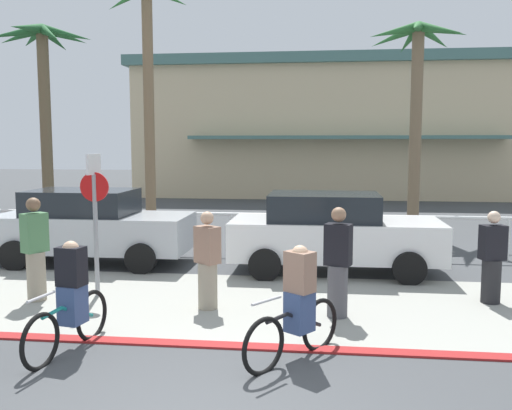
{
  "coord_description": "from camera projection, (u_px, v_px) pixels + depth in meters",
  "views": [
    {
      "loc": [
        1.14,
        -5.06,
        2.76
      ],
      "look_at": [
        -0.18,
        6.0,
        1.52
      ],
      "focal_mm": 39.39,
      "sensor_mm": 36.0,
      "label": 1
    }
  ],
  "objects": [
    {
      "name": "rail_fence",
      "position": [
        275.0,
        222.0,
        13.73
      ],
      "size": [
        24.14,
        0.08,
        1.04
      ],
      "color": "white",
      "rests_on": "ground"
    },
    {
      "name": "ground_plane",
      "position": [
        280.0,
        244.0,
        15.3
      ],
      "size": [
        80.0,
        80.0,
        0.0
      ],
      "primitive_type": "plane",
      "color": "#424447"
    },
    {
      "name": "stop_sign_bike_lane",
      "position": [
        95.0,
        204.0,
        9.91
      ],
      "size": [
        0.52,
        0.56,
        2.56
      ],
      "color": "gray",
      "rests_on": "ground"
    },
    {
      "name": "cyclist_black_0",
      "position": [
        297.0,
        306.0,
        7.12
      ],
      "size": [
        1.15,
        1.49,
        1.5
      ],
      "color": "black",
      "rests_on": "ground"
    },
    {
      "name": "curb_paint",
      "position": [
        236.0,
        346.0,
        7.61
      ],
      "size": [
        44.0,
        0.24,
        0.03
      ],
      "primitive_type": "cube",
      "color": "maroon",
      "rests_on": "ground"
    },
    {
      "name": "car_white_2",
      "position": [
        333.0,
        232.0,
        11.87
      ],
      "size": [
        4.4,
        2.02,
        1.69
      ],
      "color": "white",
      "rests_on": "ground"
    },
    {
      "name": "palm_tree_1",
      "position": [
        43.0,
        71.0,
        17.78
      ],
      "size": [
        3.1,
        3.57,
        6.47
      ],
      "color": "brown",
      "rests_on": "ground"
    },
    {
      "name": "sidewalk_strip",
      "position": [
        254.0,
        304.0,
        9.58
      ],
      "size": [
        44.0,
        4.0,
        0.02
      ],
      "primitive_type": "cube",
      "color": "#9E9E93",
      "rests_on": "ground"
    },
    {
      "name": "pedestrian_0",
      "position": [
        492.0,
        262.0,
        9.57
      ],
      "size": [
        0.45,
        0.39,
        1.61
      ],
      "color": "#232326",
      "rests_on": "ground"
    },
    {
      "name": "car_silver_1",
      "position": [
        91.0,
        226.0,
        12.79
      ],
      "size": [
        4.4,
        2.02,
        1.69
      ],
      "color": "#B2B7BC",
      "rests_on": "ground"
    },
    {
      "name": "pedestrian_3",
      "position": [
        208.0,
        265.0,
        9.23
      ],
      "size": [
        0.48,
        0.45,
        1.64
      ],
      "color": "gray",
      "rests_on": "ground"
    },
    {
      "name": "palm_tree_2",
      "position": [
        147.0,
        47.0,
        18.91
      ],
      "size": [
        3.16,
        3.18,
        8.05
      ],
      "color": "#846B4C",
      "rests_on": "ground"
    },
    {
      "name": "cyclist_teal_1",
      "position": [
        70.0,
        299.0,
        7.42
      ],
      "size": [
        0.41,
        1.8,
        1.5
      ],
      "color": "black",
      "rests_on": "ground"
    },
    {
      "name": "pedestrian_1",
      "position": [
        35.0,
        253.0,
        9.71
      ],
      "size": [
        0.44,
        0.48,
        1.82
      ],
      "color": "gray",
      "rests_on": "ground"
    },
    {
      "name": "pedestrian_2",
      "position": [
        338.0,
        267.0,
        8.79
      ],
      "size": [
        0.46,
        0.4,
        1.76
      ],
      "color": "#4C4C51",
      "rests_on": "ground"
    },
    {
      "name": "palm_tree_3",
      "position": [
        417.0,
        73.0,
        16.97
      ],
      "size": [
        3.05,
        3.32,
        6.38
      ],
      "color": "#756047",
      "rests_on": "ground"
    },
    {
      "name": "building_backdrop",
      "position": [
        341.0,
        129.0,
        31.29
      ],
      "size": [
        21.53,
        11.11,
        7.0
      ],
      "color": "beige",
      "rests_on": "ground"
    }
  ]
}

